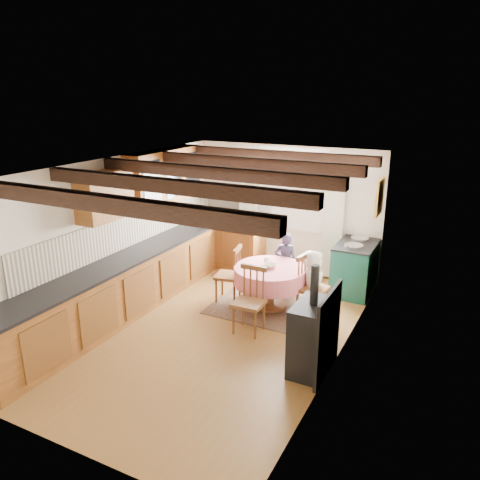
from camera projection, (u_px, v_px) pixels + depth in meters
The scene contains 40 objects.
floor at pixel (215, 329), 6.91m from camera, with size 3.60×5.50×0.00m, color brown.
ceiling at pixel (213, 166), 6.18m from camera, with size 3.60×5.50×0.00m, color white.
wall_back at pixel (286, 210), 8.89m from camera, with size 3.60×0.00×2.40m, color silver.
wall_front at pixel (61, 342), 4.21m from camera, with size 3.60×0.00×2.40m, color silver.
wall_left at pixel (114, 235), 7.32m from camera, with size 0.00×5.50×2.40m, color silver.
wall_right at pixel (341, 274), 5.77m from camera, with size 0.00×5.50×2.40m, color silver.
beam_a at pixel (109, 204), 4.51m from camera, with size 3.60×0.16×0.16m, color #382217.
beam_b at pixel (169, 186), 5.36m from camera, with size 3.60×0.16×0.16m, color #382217.
beam_c at pixel (213, 173), 6.21m from camera, with size 3.60×0.16×0.16m, color #382217.
beam_d at pixel (246, 163), 7.06m from camera, with size 3.60×0.16×0.16m, color #382217.
beam_e at pixel (272, 155), 7.91m from camera, with size 3.60×0.16×0.16m, color #382217.
splash_left at pixel (127, 230), 7.57m from camera, with size 0.02×4.50×0.55m, color beige.
splash_back at pixel (239, 204), 9.30m from camera, with size 1.40×0.02×0.55m, color beige.
base_cabinet_left at pixel (132, 284), 7.42m from camera, with size 0.60×5.30×0.88m, color #9B571F.
base_cabinet_back at pixel (230, 244), 9.31m from camera, with size 1.30×0.60×0.88m, color #9B571F.
worktop_left at pixel (131, 256), 7.27m from camera, with size 0.64×5.30×0.04m, color black.
worktop_back at pixel (230, 222), 9.16m from camera, with size 1.30×0.64×0.04m, color black.
wall_cabinet_glass at pixel (165, 176), 8.04m from camera, with size 0.34×1.80×0.90m, color #9B571F.
wall_cabinet_solid at pixel (105, 196), 6.78m from camera, with size 0.34×0.90×0.70m, color #9B571F.
window_frame at pixel (292, 189), 8.71m from camera, with size 1.34×0.03×1.54m, color white.
window_pane at pixel (292, 189), 8.71m from camera, with size 1.20×0.01×1.40m, color white.
curtain_left at pixel (248, 211), 9.15m from camera, with size 0.35×0.10×2.10m, color beige.
curtain_right at pixel (334, 222), 8.42m from camera, with size 0.35×0.10×2.10m, color beige.
curtain_rod at pixel (291, 157), 8.45m from camera, with size 0.03×0.03×2.00m, color black.
wall_picture at pixel (380, 197), 7.59m from camera, with size 0.04×0.50×0.60m, color gold.
wall_plate at pixel (343, 189), 8.26m from camera, with size 0.30×0.30×0.02m, color silver.
rug at pixel (269, 307), 7.61m from camera, with size 1.79×1.39×0.01m, color black.
dining_table at pixel (270, 288), 7.51m from camera, with size 1.15×1.15×0.69m, color #D67D76, non-canonical shape.
chair_near at pixel (249, 301), 6.70m from camera, with size 0.42×0.44×0.98m, color brown, non-canonical shape.
chair_left at pixel (228, 274), 7.74m from camera, with size 0.41×0.43×0.95m, color brown, non-canonical shape.
chair_right at pixel (313, 287), 7.17m from camera, with size 0.43×0.45×0.99m, color brown, non-canonical shape.
aga_range at pixel (355, 267), 8.07m from camera, with size 0.63×0.97×0.90m, color #124839, non-canonical shape.
cast_iron_stove at pixel (313, 319), 5.70m from camera, with size 0.42×0.70×1.40m, color black, non-canonical shape.
child_far at pixel (285, 263), 8.06m from camera, with size 0.39×0.25×1.06m, color #31304A.
child_right at pixel (313, 283), 7.25m from camera, with size 0.51×0.33×1.03m, color white.
bowl_a at pixel (269, 266), 7.40m from camera, with size 0.21×0.21×0.05m, color silver.
bowl_b at pixel (270, 266), 7.39m from camera, with size 0.19×0.19×0.06m, color silver.
cup at pixel (266, 261), 7.56m from camera, with size 0.09×0.09×0.08m, color silver.
canister_tall at pixel (213, 214), 9.24m from camera, with size 0.12×0.12×0.21m, color #262628.
canister_wide at pixel (239, 215), 9.18m from camera, with size 0.18×0.18×0.20m, color #262628.
Camera 1 is at (3.11, -5.36, 3.35)m, focal length 35.25 mm.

